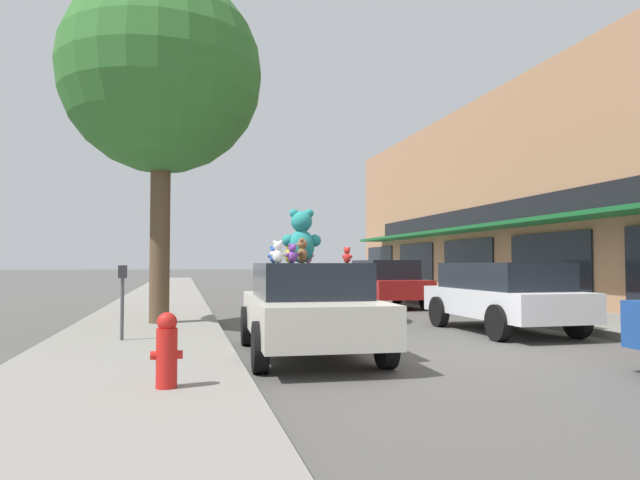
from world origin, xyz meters
TOP-DOWN VIEW (x-y plane):
  - ground_plane at (0.00, 0.00)m, footprint 260.00×260.00m
  - sidewalk_near at (-5.12, 0.00)m, footprint 3.04×90.00m
  - plush_art_car at (-2.43, 0.67)m, footprint 2.11×4.34m
  - teddy_bear_giant at (-2.54, 0.64)m, footprint 0.65×0.43m
  - teddy_bear_yellow at (-2.67, 0.95)m, footprint 0.29×0.19m
  - teddy_bear_white at (-3.09, -0.38)m, footprint 0.24×0.17m
  - teddy_bear_purple at (-2.85, -0.21)m, footprint 0.21×0.14m
  - teddy_bear_cream at (-2.52, 1.56)m, footprint 0.21×0.28m
  - teddy_bear_brown at (-2.67, -0.05)m, footprint 0.21×0.28m
  - teddy_bear_red at (-2.06, -0.30)m, footprint 0.15×0.17m
  - teddy_bear_pink at (-2.19, 1.72)m, footprint 0.21×0.25m
  - teddy_bear_blue at (-2.90, 1.21)m, footprint 0.22×0.14m
  - parked_car_far_center at (2.27, 2.70)m, footprint 1.92×4.12m
  - parked_car_far_right at (2.27, 9.90)m, footprint 2.03×4.04m
  - street_tree at (-4.87, 4.79)m, footprint 4.45×4.45m
  - fire_hydrant at (-4.54, -2.01)m, footprint 0.33×0.22m
  - parking_meter at (-5.37, 1.99)m, footprint 0.14×0.10m

SIDE VIEW (x-z plane):
  - ground_plane at x=0.00m, z-range 0.00..0.00m
  - sidewalk_near at x=-5.12m, z-range 0.00..0.16m
  - fire_hydrant at x=-4.54m, z-range 0.16..0.95m
  - plush_art_car at x=-2.43m, z-range 0.05..1.52m
  - parked_car_far_center at x=2.27m, z-range 0.08..1.56m
  - parked_car_far_right at x=2.27m, z-range 0.04..1.61m
  - parking_meter at x=-5.37m, z-range 0.34..1.61m
  - teddy_bear_red at x=-2.06m, z-range 1.46..1.70m
  - teddy_bear_purple at x=-2.85m, z-range 1.46..1.74m
  - teddy_bear_blue at x=-2.90m, z-range 1.46..1.75m
  - teddy_bear_white at x=-3.09m, z-range 1.46..1.78m
  - teddy_bear_pink at x=-2.19m, z-range 1.46..1.80m
  - teddy_bear_brown at x=-2.67m, z-range 1.46..1.83m
  - teddy_bear_cream at x=-2.52m, z-range 1.46..1.83m
  - teddy_bear_yellow at x=-2.67m, z-range 1.46..1.84m
  - teddy_bear_giant at x=-2.54m, z-range 1.45..2.32m
  - street_tree at x=-4.87m, z-range 1.79..9.55m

